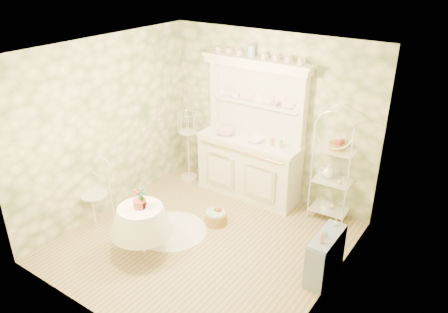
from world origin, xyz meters
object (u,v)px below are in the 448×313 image
Objects in this scene: side_shelf at (325,256)px; round_table at (142,232)px; birdcage_stand at (188,139)px; floor_basket at (216,217)px; kitchen_dresser at (250,131)px; cafe_chair at (94,194)px; bakers_rack at (334,169)px.

round_table reaches higher than side_shelf.
round_table is 2.26m from birdcage_stand.
floor_basket is (-1.82, 0.17, -0.19)m from side_shelf.
side_shelf is (1.88, -1.22, -0.84)m from kitchen_dresser.
floor_basket is (1.54, 0.97, -0.36)m from cafe_chair.
side_shelf is at bearing -19.55° from birdcage_stand.
kitchen_dresser is 6.58× the size of floor_basket.
birdcage_stand is at bearing 112.34° from round_table.
birdcage_stand is (-2.60, -0.23, -0.06)m from bakers_rack.
bakers_rack is 2.61m from birdcage_stand.
side_shelf reaches higher than floor_basket.
kitchen_dresser reaches higher than cafe_chair.
birdcage_stand is (0.30, 1.88, 0.30)m from cafe_chair.
birdcage_stand reaches higher than side_shelf.
bakers_rack is 1.07× the size of birdcage_stand.
round_table is (-0.34, -2.18, -0.82)m from kitchen_dresser.
kitchen_dresser is at bearing -179.26° from bakers_rack.
bakers_rack is at bearing 116.04° from side_shelf.
kitchen_dresser is 3.53× the size of round_table.
round_table is at bearing -109.67° from floor_basket.
side_shelf is 1.83m from floor_basket.
bakers_rack is 1.49m from side_shelf.
kitchen_dresser is at bearing 6.37° from birdcage_stand.
bakers_rack is 2.35× the size of side_shelf.
floor_basket is (0.06, -1.04, -1.03)m from kitchen_dresser.
birdcage_stand is 4.45× the size of floor_basket.
round_table is at bearing -98.89° from kitchen_dresser.
cafe_chair is at bearing -126.31° from kitchen_dresser.
kitchen_dresser is 1.45m from bakers_rack.
cafe_chair is 0.61× the size of birdcage_stand.
bakers_rack reaches higher than cafe_chair.
bakers_rack is 2.92m from round_table.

